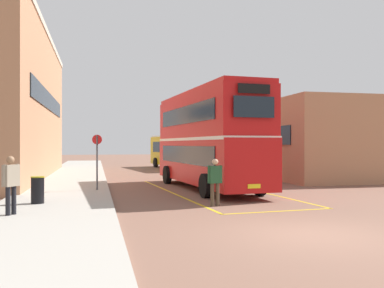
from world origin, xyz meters
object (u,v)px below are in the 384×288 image
(double_decker_bus, at_px, (207,138))
(pedestrian_boarding, at_px, (215,179))
(litter_bin, at_px, (38,190))
(bus_stop_sign, at_px, (97,156))
(single_deck_bus, at_px, (178,150))
(pedestrian_waiting_near, at_px, (11,181))

(double_decker_bus, height_order, pedestrian_boarding, double_decker_bus)
(litter_bin, xyz_separation_m, bus_stop_sign, (2.03, 4.08, 1.04))
(single_deck_bus, bearing_deg, double_decker_bus, -96.18)
(single_deck_bus, bearing_deg, litter_bin, -112.85)
(single_deck_bus, xyz_separation_m, litter_bin, (-9.20, -21.84, -1.03))
(double_decker_bus, height_order, bus_stop_sign, double_decker_bus)
(pedestrian_boarding, distance_m, bus_stop_sign, 6.64)
(pedestrian_boarding, height_order, pedestrian_waiting_near, pedestrian_waiting_near)
(double_decker_bus, xyz_separation_m, pedestrian_waiting_near, (-7.77, -6.91, -1.38))
(single_deck_bus, relative_size, pedestrian_boarding, 5.85)
(litter_bin, height_order, bus_stop_sign, bus_stop_sign)
(pedestrian_boarding, bearing_deg, double_decker_bus, 77.71)
(pedestrian_waiting_near, bearing_deg, bus_stop_sign, 69.00)
(single_deck_bus, relative_size, bus_stop_sign, 3.96)
(pedestrian_waiting_near, bearing_deg, single_deck_bus, 68.27)
(pedestrian_boarding, bearing_deg, single_deck_bus, 82.29)
(pedestrian_waiting_near, height_order, bus_stop_sign, bus_stop_sign)
(double_decker_bus, bearing_deg, pedestrian_waiting_near, -138.36)
(single_deck_bus, distance_m, pedestrian_waiting_near, 26.05)
(pedestrian_boarding, xyz_separation_m, litter_bin, (-6.09, 1.14, -0.36))
(litter_bin, bearing_deg, single_deck_bus, 67.15)
(double_decker_bus, relative_size, pedestrian_boarding, 6.27)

